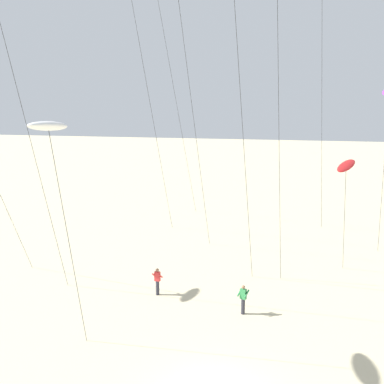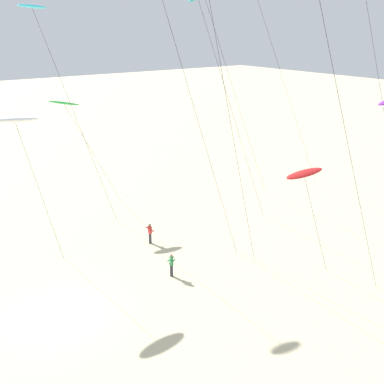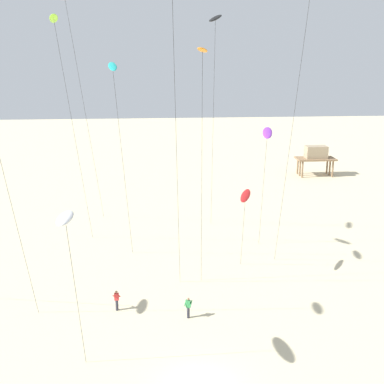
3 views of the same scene
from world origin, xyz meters
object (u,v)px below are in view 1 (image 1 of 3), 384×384
Objects in this scene: kite_white at (48,127)px; kite_red at (346,166)px; kite_flyer_middle at (243,299)px; kite_flyer_nearest at (157,281)px.

kite_white is 1.36× the size of kite_red.
kite_white is 19.15m from kite_red.
kite_flyer_middle is (7.30, 7.31, -9.75)m from kite_white.
kite_flyer_nearest is at bearing 78.39° from kite_white.
kite_flyer_nearest is at bearing 163.58° from kite_flyer_middle.
kite_flyer_nearest is 5.70m from kite_flyer_middle.
kite_red is 13.76m from kite_flyer_nearest.
kite_red is at bearing 47.58° from kite_white.
kite_flyer_middle is at bearing -16.42° from kite_flyer_nearest.
kite_white is 14.20m from kite_flyer_middle.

